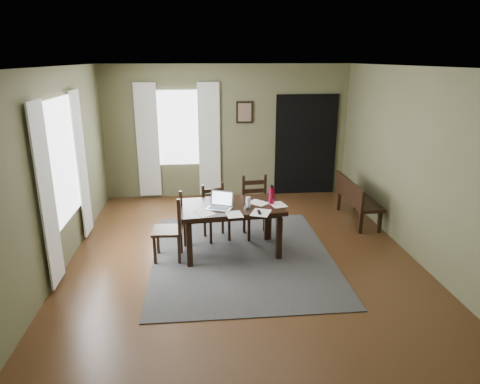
{
  "coord_description": "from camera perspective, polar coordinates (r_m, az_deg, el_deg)",
  "views": [
    {
      "loc": [
        -0.58,
        -5.73,
        2.81
      ],
      "look_at": [
        0.0,
        0.3,
        0.9
      ],
      "focal_mm": 32.0,
      "sensor_mm": 36.0,
      "label": 1
    }
  ],
  "objects": [
    {
      "name": "rug",
      "position": [
        6.41,
        0.26,
        -8.45
      ],
      "size": [
        2.6,
        3.2,
        0.01
      ],
      "color": "#383838",
      "rests_on": "ground"
    },
    {
      "name": "curtain_back_left",
      "position": [
        8.88,
        -12.2,
        6.66
      ],
      "size": [
        0.44,
        0.03,
        2.3
      ],
      "color": "silver",
      "rests_on": "ground"
    },
    {
      "name": "bench",
      "position": [
        7.86,
        15.13,
        -0.59
      ],
      "size": [
        0.43,
        1.35,
        0.76
      ],
      "rotation": [
        0.0,
        0.0,
        1.57
      ],
      "color": "black",
      "rests_on": "ground"
    },
    {
      "name": "curtain_left_near",
      "position": [
        5.68,
        -24.36,
        -0.6
      ],
      "size": [
        0.03,
        0.48,
        2.3
      ],
      "color": "silver",
      "rests_on": "ground"
    },
    {
      "name": "chair_end",
      "position": [
        6.21,
        -9.16,
        -4.82
      ],
      "size": [
        0.44,
        0.44,
        0.96
      ],
      "rotation": [
        0.0,
        0.0,
        -1.62
      ],
      "color": "black",
      "rests_on": "rug"
    },
    {
      "name": "drinking_glass",
      "position": [
        6.12,
        1.1,
        -1.37
      ],
      "size": [
        0.09,
        0.09,
        0.16
      ],
      "primitive_type": "cylinder",
      "rotation": [
        0.0,
        0.0,
        -0.36
      ],
      "color": "silver",
      "rests_on": "dining_table"
    },
    {
      "name": "paper_b",
      "position": [
        5.94,
        2.79,
        -2.77
      ],
      "size": [
        0.34,
        0.38,
        0.0
      ],
      "primitive_type": "cube",
      "rotation": [
        0.0,
        0.0,
        -0.37
      ],
      "color": "white",
      "rests_on": "dining_table"
    },
    {
      "name": "laptop",
      "position": [
        6.12,
        -2.61,
        -1.56
      ],
      "size": [
        0.42,
        0.38,
        0.23
      ],
      "rotation": [
        0.0,
        0.0,
        -0.4
      ],
      "color": "#B7B7BC",
      "rests_on": "dining_table"
    },
    {
      "name": "tv_remote",
      "position": [
        5.93,
        2.58,
        -2.72
      ],
      "size": [
        0.04,
        0.16,
        0.02
      ],
      "primitive_type": "cube",
      "rotation": [
        0.0,
        0.0,
        -0.0
      ],
      "color": "black",
      "rests_on": "dining_table"
    },
    {
      "name": "chair_back_left",
      "position": [
        6.87,
        -3.27,
        -2.82
      ],
      "size": [
        0.47,
        0.47,
        0.87
      ],
      "rotation": [
        0.0,
        0.0,
        0.29
      ],
      "color": "black",
      "rests_on": "rug"
    },
    {
      "name": "room_shell",
      "position": [
        5.85,
        0.28,
        7.58
      ],
      "size": [
        5.02,
        6.02,
        2.71
      ],
      "color": "brown",
      "rests_on": "ground"
    },
    {
      "name": "dining_table",
      "position": [
        6.27,
        -1.25,
        -2.56
      ],
      "size": [
        1.56,
        1.03,
        0.74
      ],
      "rotation": [
        0.0,
        0.0,
        0.09
      ],
      "color": "black",
      "rests_on": "rug"
    },
    {
      "name": "curtain_back_right",
      "position": [
        8.83,
        -4.13,
        6.93
      ],
      "size": [
        0.44,
        0.03,
        2.3
      ],
      "color": "silver",
      "rests_on": "ground"
    },
    {
      "name": "water_bottle",
      "position": [
        6.28,
        4.25,
        -0.42
      ],
      "size": [
        0.1,
        0.1,
        0.28
      ],
      "rotation": [
        0.0,
        0.0,
        0.3
      ],
      "color": "#B30D35",
      "rests_on": "dining_table"
    },
    {
      "name": "window_back",
      "position": [
        8.82,
        -8.24,
        8.44
      ],
      "size": [
        1.0,
        0.01,
        1.5
      ],
      "color": "white",
      "rests_on": "ground"
    },
    {
      "name": "paper_e",
      "position": [
        5.87,
        -0.78,
        -3.01
      ],
      "size": [
        0.25,
        0.3,
        0.0
      ],
      "primitive_type": "cube",
      "rotation": [
        0.0,
        0.0,
        0.12
      ],
      "color": "white",
      "rests_on": "dining_table"
    },
    {
      "name": "paper_d",
      "position": [
        6.28,
        5.08,
        -1.69
      ],
      "size": [
        0.26,
        0.31,
        0.0
      ],
      "primitive_type": "cube",
      "rotation": [
        0.0,
        0.0,
        0.23
      ],
      "color": "white",
      "rests_on": "dining_table"
    },
    {
      "name": "window_left",
      "position": [
        6.38,
        -22.64,
        3.81
      ],
      "size": [
        0.01,
        1.3,
        1.7
      ],
      "color": "white",
      "rests_on": "ground"
    },
    {
      "name": "framed_picture",
      "position": [
        8.82,
        0.62,
        10.58
      ],
      "size": [
        0.34,
        0.03,
        0.44
      ],
      "color": "black",
      "rests_on": "ground"
    },
    {
      "name": "chair_back_right",
      "position": [
        6.95,
        2.16,
        -2.09
      ],
      "size": [
        0.48,
        0.48,
        0.98
      ],
      "rotation": [
        0.0,
        0.0,
        0.12
      ],
      "color": "black",
      "rests_on": "rug"
    },
    {
      "name": "ground",
      "position": [
        6.42,
        0.26,
        -8.54
      ],
      "size": [
        5.0,
        6.0,
        0.01
      ],
      "color": "#492C16"
    },
    {
      "name": "curtain_left_far",
      "position": [
        7.19,
        -20.37,
        3.44
      ],
      "size": [
        0.03,
        0.48,
        2.3
      ],
      "color": "silver",
      "rests_on": "ground"
    },
    {
      "name": "computer_mouse",
      "position": [
        6.08,
        0.88,
        -2.12
      ],
      "size": [
        0.07,
        0.1,
        0.03
      ],
      "primitive_type": "cube",
      "rotation": [
        0.0,
        0.0,
        0.16
      ],
      "color": "#3F3F42",
      "rests_on": "dining_table"
    },
    {
      "name": "paper_c",
      "position": [
        6.34,
        2.43,
        -1.43
      ],
      "size": [
        0.36,
        0.36,
        0.0
      ],
      "primitive_type": "cube",
      "rotation": [
        0.0,
        0.0,
        0.78
      ],
      "color": "white",
      "rests_on": "dining_table"
    },
    {
      "name": "doorway_back",
      "position": [
        9.16,
        8.76,
        6.2
      ],
      "size": [
        1.3,
        0.03,
        2.1
      ],
      "color": "black",
      "rests_on": "ground"
    },
    {
      "name": "paper_a",
      "position": [
        5.95,
        -4.76,
        -2.78
      ],
      "size": [
        0.33,
        0.35,
        0.0
      ],
      "primitive_type": "cube",
      "rotation": [
        0.0,
        0.0,
        0.54
      ],
      "color": "white",
      "rests_on": "dining_table"
    }
  ]
}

